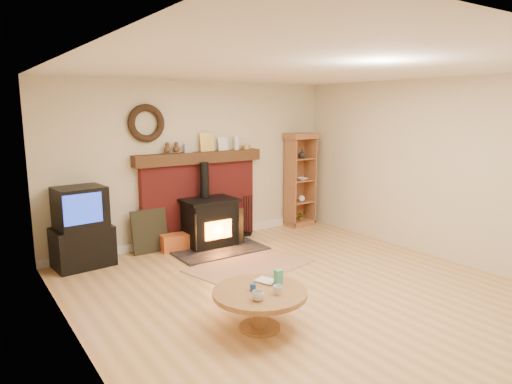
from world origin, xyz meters
TOP-DOWN VIEW (x-y plane):
  - ground at (0.00, 0.00)m, footprint 5.50×5.50m
  - room_shell at (-0.02, 0.09)m, footprint 5.02×5.52m
  - chimney_breast at (0.00, 2.67)m, footprint 2.20×0.22m
  - wood_stove at (-0.02, 2.28)m, footprint 1.40×1.00m
  - area_rug at (-0.01, 1.17)m, footprint 1.81×1.44m
  - tv_unit at (-1.93, 2.47)m, footprint 0.81×0.61m
  - curio_cabinet at (2.01, 2.55)m, footprint 0.56×0.40m
  - firelog_box at (-0.59, 2.40)m, footprint 0.44×0.30m
  - leaning_painting at (-0.92, 2.55)m, footprint 0.55×0.15m
  - fire_tools at (0.81, 2.50)m, footprint 0.19×0.16m
  - coffee_table at (-0.94, -0.43)m, footprint 0.94×0.94m

SIDE VIEW (x-z plane):
  - ground at x=0.00m, z-range 0.00..0.00m
  - area_rug at x=-0.01m, z-range 0.00..0.01m
  - firelog_box at x=-0.59m, z-range 0.00..0.26m
  - fire_tools at x=0.81m, z-range -0.19..0.51m
  - coffee_table at x=-0.94m, z-range 0.05..0.61m
  - leaning_painting at x=-0.92m, z-range 0.00..0.66m
  - wood_stove at x=-0.02m, z-range -0.29..1.04m
  - tv_unit at x=-1.93m, z-range -0.02..1.10m
  - chimney_breast at x=0.00m, z-range -0.09..1.69m
  - curio_cabinet at x=2.01m, z-range 0.00..1.73m
  - room_shell at x=-0.02m, z-range 0.41..3.02m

